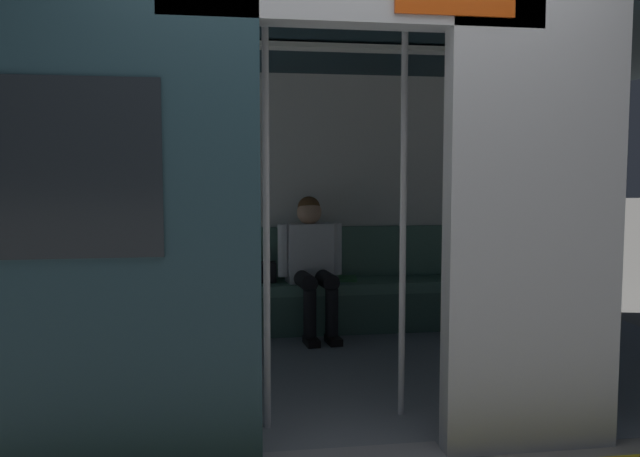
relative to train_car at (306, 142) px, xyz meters
The scene contains 7 objects.
train_car is the anchor object (origin of this frame).
bench_seat 1.69m from the train_car, 92.46° to the right, with size 3.26×0.44×0.43m.
person_seated 1.44m from the train_car, 99.77° to the right, with size 0.55×0.70×1.16m.
handbag 1.63m from the train_car, 79.45° to the right, with size 0.26×0.15×0.17m.
book 1.73m from the train_car, 113.18° to the right, with size 0.15×0.22×0.03m, color #33723F.
grab_pole_door 1.04m from the train_car, 69.48° to the left, with size 0.04×0.04×2.20m, color silver.
grab_pole_far 1.01m from the train_car, 118.16° to the left, with size 0.04×0.04×2.20m, color silver.
Camera 1 is at (0.62, 2.94, 1.35)m, focal length 36.53 mm.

